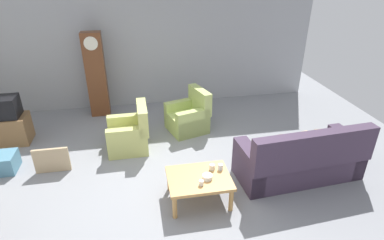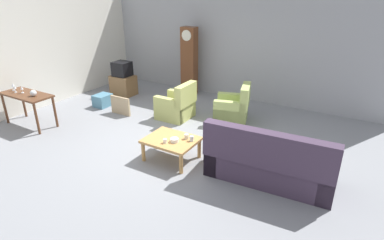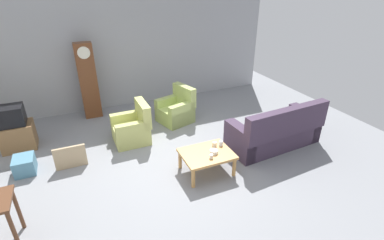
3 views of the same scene
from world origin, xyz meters
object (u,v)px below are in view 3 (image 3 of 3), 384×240
coffee_table_wood (207,155)px  tv_crt (12,116)px  storage_box_blue (25,165)px  armchair_olive_far (176,110)px  cup_blue_rimmed (221,143)px  grandfather_clock (88,81)px  framed_picture_leaning (70,157)px  armchair_olive_near (133,129)px  tv_stand_cabinet (18,136)px  couch_floral (276,132)px  cup_white_porcelain (211,156)px  bowl_white_stacked (214,152)px  cup_cream_tall (215,144)px

coffee_table_wood → tv_crt: size_ratio=2.00×
coffee_table_wood → storage_box_blue: size_ratio=2.14×
armchair_olive_far → cup_blue_rimmed: 2.18m
coffee_table_wood → grandfather_clock: size_ratio=0.48×
coffee_table_wood → grandfather_clock: (-1.73, 3.49, 0.63)m
framed_picture_leaning → storage_box_blue: 0.86m
armchair_olive_far → armchair_olive_near: bearing=-156.6°
tv_crt → tv_stand_cabinet: bearing=0.0°
couch_floral → cup_blue_rimmed: bearing=-175.3°
coffee_table_wood → grandfather_clock: bearing=116.3°
armchair_olive_near → tv_stand_cabinet: size_ratio=1.35×
cup_blue_rimmed → tv_crt: bearing=148.6°
armchair_olive_far → tv_crt: (-3.66, 0.14, 0.49)m
coffee_table_wood → armchair_olive_far: bearing=83.8°
armchair_olive_far → cup_white_porcelain: 2.51m
coffee_table_wood → framed_picture_leaning: size_ratio=1.60×
grandfather_clock → storage_box_blue: bearing=-125.7°
armchair_olive_near → framed_picture_leaning: size_ratio=1.53×
coffee_table_wood → cup_blue_rimmed: (0.37, 0.13, 0.11)m
armchair_olive_near → coffee_table_wood: armchair_olive_near is taller
cup_blue_rimmed → bowl_white_stacked: cup_blue_rimmed is taller
grandfather_clock → tv_stand_cabinet: bearing=-147.9°
storage_box_blue → grandfather_clock: bearing=54.3°
cup_white_porcelain → cup_cream_tall: size_ratio=0.86×
armchair_olive_near → tv_stand_cabinet: (-2.38, 0.69, -0.01)m
storage_box_blue → cup_white_porcelain: size_ratio=5.70×
couch_floral → grandfather_clock: grandfather_clock is taller
armchair_olive_near → cup_cream_tall: bearing=-51.3°
couch_floral → armchair_olive_near: size_ratio=2.34×
storage_box_blue → cup_cream_tall: cup_cream_tall is taller
framed_picture_leaning → cup_cream_tall: (2.64, -1.05, 0.24)m
armchair_olive_near → tv_crt: size_ratio=1.92×
couch_floral → coffee_table_wood: size_ratio=2.25×
framed_picture_leaning → cup_white_porcelain: cup_white_porcelain is taller
couch_floral → tv_stand_cabinet: 5.67m
armchair_olive_near → couch_floral: bearing=-27.8°
armchair_olive_far → storage_box_blue: size_ratio=2.18×
couch_floral → tv_stand_cabinet: bearing=157.2°
tv_stand_cabinet → framed_picture_leaning: tv_stand_cabinet is taller
armchair_olive_near → storage_box_blue: bearing=-170.9°
bowl_white_stacked → cup_white_porcelain: bearing=-133.1°
grandfather_clock → cup_white_porcelain: grandfather_clock is taller
framed_picture_leaning → storage_box_blue: bearing=167.1°
bowl_white_stacked → cup_blue_rimmed: bearing=36.6°
tv_crt → coffee_table_wood: bearing=-35.6°
tv_stand_cabinet → cup_blue_rimmed: tv_stand_cabinet is taller
armchair_olive_near → storage_box_blue: size_ratio=2.05×
couch_floral → tv_crt: bearing=157.2°
cup_white_porcelain → grandfather_clock: bearing=115.0°
storage_box_blue → cup_cream_tall: bearing=-19.6°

